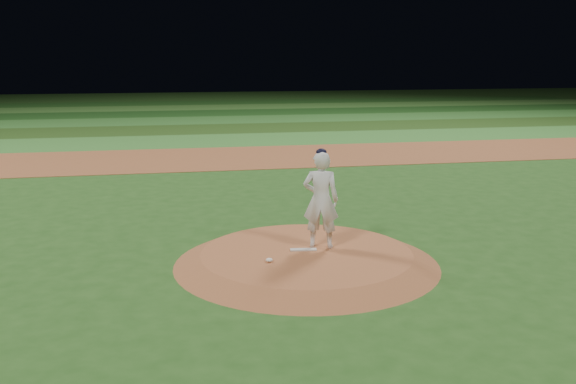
{
  "coord_description": "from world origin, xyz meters",
  "views": [
    {
      "loc": [
        -2.82,
        -12.44,
        4.3
      ],
      "look_at": [
        0.0,
        2.0,
        1.1
      ],
      "focal_mm": 40.0,
      "sensor_mm": 36.0,
      "label": 1
    }
  ],
  "objects": [
    {
      "name": "outfield_stripe_1",
      "position": [
        0.0,
        24.5,
        0.01
      ],
      "size": [
        70.0,
        5.0,
        0.02
      ],
      "primitive_type": "cube",
      "color": "#234716",
      "rests_on": "ground"
    },
    {
      "name": "outfield_stripe_5",
      "position": [
        0.0,
        44.5,
        0.01
      ],
      "size": [
        70.0,
        5.0,
        0.02
      ],
      "primitive_type": "cube",
      "color": "#1E4F19",
      "rests_on": "ground"
    },
    {
      "name": "pitcher_on_mound",
      "position": [
        0.37,
        0.29,
        1.29
      ],
      "size": [
        0.87,
        0.71,
        2.12
      ],
      "color": "white",
      "rests_on": "pitchers_mound"
    },
    {
      "name": "outfield_stripe_3",
      "position": [
        0.0,
        34.5,
        0.01
      ],
      "size": [
        70.0,
        5.0,
        0.02
      ],
      "primitive_type": "cube",
      "color": "#194616",
      "rests_on": "ground"
    },
    {
      "name": "pitchers_mound",
      "position": [
        0.0,
        0.0,
        0.12
      ],
      "size": [
        5.5,
        5.5,
        0.25
      ],
      "primitive_type": "cone",
      "color": "#A45A32",
      "rests_on": "ground"
    },
    {
      "name": "rosin_bag",
      "position": [
        -0.86,
        -0.48,
        0.29
      ],
      "size": [
        0.14,
        0.14,
        0.08
      ],
      "primitive_type": "ellipsoid",
      "color": "white",
      "rests_on": "pitchers_mound"
    },
    {
      "name": "outfield_stripe_2",
      "position": [
        0.0,
        29.5,
        0.01
      ],
      "size": [
        70.0,
        5.0,
        0.02
      ],
      "primitive_type": "cube",
      "color": "#2E6D27",
      "rests_on": "ground"
    },
    {
      "name": "infield_dirt_band",
      "position": [
        0.0,
        14.0,
        0.01
      ],
      "size": [
        70.0,
        6.0,
        0.02
      ],
      "primitive_type": "cube",
      "color": "brown",
      "rests_on": "ground"
    },
    {
      "name": "outfield_stripe_4",
      "position": [
        0.0,
        39.5,
        0.01
      ],
      "size": [
        70.0,
        5.0,
        0.02
      ],
      "primitive_type": "cube",
      "color": "#39732A",
      "rests_on": "ground"
    },
    {
      "name": "pitching_rubber",
      "position": [
        -0.04,
        0.13,
        0.26
      ],
      "size": [
        0.56,
        0.21,
        0.03
      ],
      "primitive_type": "cube",
      "rotation": [
        0.0,
        0.0,
        -0.13
      ],
      "color": "silver",
      "rests_on": "pitchers_mound"
    },
    {
      "name": "ground",
      "position": [
        0.0,
        0.0,
        0.0
      ],
      "size": [
        120.0,
        120.0,
        0.0
      ],
      "primitive_type": "plane",
      "color": "#24511A",
      "rests_on": "ground"
    },
    {
      "name": "outfield_stripe_0",
      "position": [
        0.0,
        19.5,
        0.01
      ],
      "size": [
        70.0,
        5.0,
        0.02
      ],
      "primitive_type": "cube",
      "color": "#34782B",
      "rests_on": "ground"
    }
  ]
}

